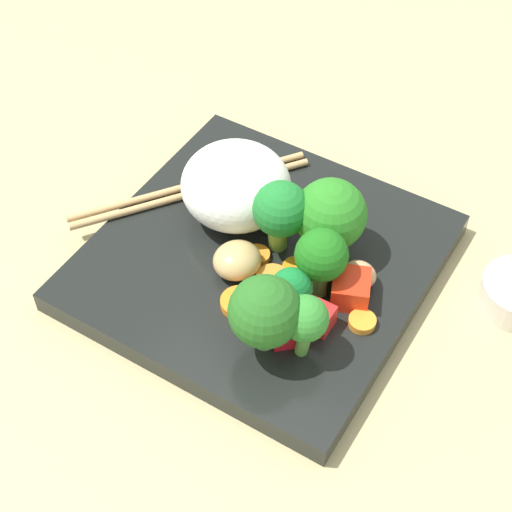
# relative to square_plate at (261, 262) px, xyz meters

# --- Properties ---
(ground_plane) EXTENTS (1.10, 1.10, 0.02)m
(ground_plane) POSITION_rel_square_plate_xyz_m (0.00, 0.00, -0.02)
(ground_plane) COLOR tan
(square_plate) EXTENTS (0.27, 0.27, 0.02)m
(square_plate) POSITION_rel_square_plate_xyz_m (0.00, 0.00, 0.00)
(square_plate) COLOR black
(square_plate) RESTS_ON ground_plane
(rice_mound) EXTENTS (0.11, 0.11, 0.07)m
(rice_mound) POSITION_rel_square_plate_xyz_m (0.03, 0.04, 0.04)
(rice_mound) COLOR white
(rice_mound) RESTS_ON square_plate
(broccoli_floret_0) EXTENTS (0.03, 0.03, 0.04)m
(broccoli_floret_0) POSITION_rel_square_plate_xyz_m (-0.04, -0.05, 0.03)
(broccoli_floret_0) COLOR #66AF54
(broccoli_floret_0) RESTS_ON square_plate
(broccoli_floret_1) EXTENTS (0.05, 0.05, 0.07)m
(broccoli_floret_1) POSITION_rel_square_plate_xyz_m (0.01, -0.01, 0.06)
(broccoli_floret_1) COLOR #81BD4F
(broccoli_floret_1) RESTS_ON square_plate
(broccoli_floret_2) EXTENTS (0.04, 0.04, 0.06)m
(broccoli_floret_2) POSITION_rel_square_plate_xyz_m (-0.01, -0.06, 0.05)
(broccoli_floret_2) COLOR #76BF59
(broccoli_floret_2) RESTS_ON square_plate
(broccoli_floret_3) EXTENTS (0.06, 0.06, 0.07)m
(broccoli_floret_3) POSITION_rel_square_plate_xyz_m (0.04, -0.04, 0.05)
(broccoli_floret_3) COLOR #699E48
(broccoli_floret_3) RESTS_ON square_plate
(broccoli_floret_4) EXTENTS (0.03, 0.03, 0.06)m
(broccoli_floret_4) POSITION_rel_square_plate_xyz_m (-0.06, -0.08, 0.05)
(broccoli_floret_4) COLOR #5C9F3E
(broccoli_floret_4) RESTS_ON square_plate
(broccoli_floret_5) EXTENTS (0.05, 0.05, 0.07)m
(broccoli_floret_5) POSITION_rel_square_plate_xyz_m (-0.08, -0.05, 0.05)
(broccoli_floret_5) COLOR #7BB75F
(broccoli_floret_5) RESTS_ON square_plate
(carrot_slice_0) EXTENTS (0.04, 0.04, 0.01)m
(carrot_slice_0) POSITION_rel_square_plate_xyz_m (-0.05, -0.02, 0.01)
(carrot_slice_0) COLOR orange
(carrot_slice_0) RESTS_ON square_plate
(carrot_slice_1) EXTENTS (0.03, 0.03, 0.01)m
(carrot_slice_1) POSITION_rel_square_plate_xyz_m (-0.01, 0.00, 0.01)
(carrot_slice_1) COLOR orange
(carrot_slice_1) RESTS_ON square_plate
(carrot_slice_2) EXTENTS (0.03, 0.03, 0.01)m
(carrot_slice_2) POSITION_rel_square_plate_xyz_m (-0.02, -0.02, 0.01)
(carrot_slice_2) COLOR orange
(carrot_slice_2) RESTS_ON square_plate
(carrot_slice_3) EXTENTS (0.04, 0.04, 0.01)m
(carrot_slice_3) POSITION_rel_square_plate_xyz_m (0.00, -0.04, 0.01)
(carrot_slice_3) COLOR orange
(carrot_slice_3) RESTS_ON square_plate
(carrot_slice_4) EXTENTS (0.03, 0.03, 0.01)m
(carrot_slice_4) POSITION_rel_square_plate_xyz_m (-0.02, -0.10, 0.01)
(carrot_slice_4) COLOR orange
(carrot_slice_4) RESTS_ON square_plate
(carrot_slice_5) EXTENTS (0.02, 0.02, 0.01)m
(carrot_slice_5) POSITION_rel_square_plate_xyz_m (0.01, -0.05, 0.01)
(carrot_slice_5) COLOR orange
(carrot_slice_5) RESTS_ON square_plate
(pepper_chunk_0) EXTENTS (0.04, 0.04, 0.02)m
(pepper_chunk_0) POSITION_rel_square_plate_xyz_m (-0.00, -0.08, 0.02)
(pepper_chunk_0) COLOR red
(pepper_chunk_0) RESTS_ON square_plate
(pepper_chunk_1) EXTENTS (0.02, 0.02, 0.02)m
(pepper_chunk_1) POSITION_rel_square_plate_xyz_m (-0.04, -0.08, 0.02)
(pepper_chunk_1) COLOR red
(pepper_chunk_1) RESTS_ON square_plate
(pepper_chunk_2) EXTENTS (0.04, 0.04, 0.01)m
(pepper_chunk_2) POSITION_rel_square_plate_xyz_m (-0.06, -0.06, 0.02)
(pepper_chunk_2) COLOR red
(pepper_chunk_2) RESTS_ON square_plate
(chicken_piece_0) EXTENTS (0.03, 0.03, 0.02)m
(chicken_piece_0) POSITION_rel_square_plate_xyz_m (0.02, -0.08, 0.02)
(chicken_piece_0) COLOR tan
(chicken_piece_0) RESTS_ON square_plate
(chicken_piece_1) EXTENTS (0.05, 0.05, 0.03)m
(chicken_piece_1) POSITION_rel_square_plate_xyz_m (-0.03, 0.01, 0.02)
(chicken_piece_1) COLOR tan
(chicken_piece_1) RESTS_ON square_plate
(chicken_piece_2) EXTENTS (0.04, 0.04, 0.02)m
(chicken_piece_2) POSITION_rel_square_plate_xyz_m (-0.05, -0.04, 0.02)
(chicken_piece_2) COLOR tan
(chicken_piece_2) RESTS_ON square_plate
(chopstick_pair) EXTENTS (0.19, 0.14, 0.01)m
(chopstick_pair) POSITION_rel_square_plate_xyz_m (0.03, 0.09, 0.01)
(chopstick_pair) COLOR tan
(chopstick_pair) RESTS_ON square_plate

